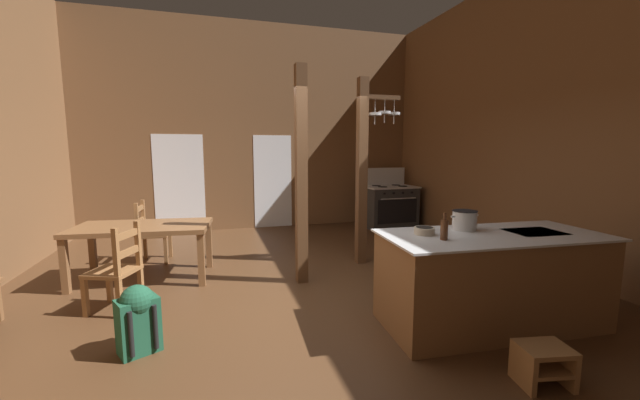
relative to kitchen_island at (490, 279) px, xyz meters
name	(u,v)px	position (x,y,z in m)	size (l,w,h in m)	color
ground_plane	(302,303)	(-1.65, 1.12, -0.51)	(7.96, 9.26, 0.10)	#4C301C
wall_back	(255,128)	(-1.65, 5.42, 1.75)	(7.96, 0.14, 4.43)	brown
wall_right	(561,114)	(2.00, 1.12, 1.75)	(0.14, 9.26, 4.43)	brown
glazed_door_back_left	(179,184)	(-3.26, 5.35, 0.57)	(1.00, 0.01, 2.05)	white
glazed_panel_back_right	(273,182)	(-1.29, 5.35, 0.57)	(0.84, 0.01, 2.05)	white
kitchen_island	(490,279)	(0.00, 0.00, 0.00)	(2.22, 1.10, 0.92)	brown
stove_range	(389,206)	(1.19, 4.56, 0.02)	(1.16, 0.85, 1.32)	#313131
support_post_with_pot_rack	(364,165)	(-0.40, 2.26, 1.05)	(0.67, 0.19, 2.78)	brown
support_post_center	(301,177)	(-1.51, 1.69, 0.93)	(0.14, 0.14, 2.78)	brown
step_stool	(544,362)	(-0.31, -0.93, -0.28)	(0.41, 0.34, 0.30)	olive
dining_table	(143,232)	(-3.51, 2.38, 0.19)	(1.79, 1.09, 0.74)	brown
ladderback_chair_near_window	(151,233)	(-3.55, 3.22, -0.01)	(0.47, 0.47, 0.95)	olive
ladderback_chair_by_post	(117,270)	(-3.62, 1.39, -0.01)	(0.57, 0.57, 0.95)	olive
backpack	(138,317)	(-3.25, 0.40, -0.14)	(0.38, 0.38, 0.60)	#1E5138
stockpot_on_counter	(464,220)	(-0.15, 0.24, 0.56)	(0.32, 0.25, 0.20)	silver
mixing_bowl_on_counter	(424,231)	(-0.65, 0.17, 0.49)	(0.20, 0.20, 0.07)	#B2A893
bottle_tall_on_counter	(444,229)	(-0.60, -0.07, 0.56)	(0.07, 0.07, 0.25)	#56331E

